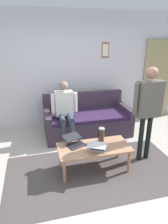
{
  "coord_description": "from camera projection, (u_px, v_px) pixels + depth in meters",
  "views": [
    {
      "loc": [
        0.88,
        2.69,
        2.19
      ],
      "look_at": [
        -0.0,
        -0.82,
        0.8
      ],
      "focal_mm": 33.03,
      "sensor_mm": 36.0,
      "label": 1
    }
  ],
  "objects": [
    {
      "name": "ground_plane",
      "position": [
        96.0,
        174.0,
        3.42
      ],
      "size": [
        7.68,
        7.68,
        0.0
      ],
      "primitive_type": "plane",
      "color": "#BAB0A5"
    },
    {
      "name": "area_rug",
      "position": [
        95.0,
        172.0,
        3.47
      ],
      "size": [
        2.93,
        1.56,
        0.01
      ],
      "primitive_type": "cube",
      "color": "#4A4342",
      "rests_on": "ground_plane"
    },
    {
      "name": "back_wall",
      "position": [
        70.0,
        71.0,
        4.93
      ],
      "size": [
        7.04,
        0.11,
        2.7
      ],
      "color": "silver",
      "rests_on": "ground_plane"
    },
    {
      "name": "interior_door",
      "position": [
        157.0,
        80.0,
        5.5
      ],
      "size": [
        0.82,
        0.09,
        2.05
      ],
      "color": "tan",
      "rests_on": "ground_plane"
    },
    {
      "name": "couch",
      "position": [
        87.0,
        120.0,
        4.76
      ],
      "size": [
        1.91,
        0.93,
        0.88
      ],
      "color": "#3C2E3D",
      "rests_on": "ground_plane"
    },
    {
      "name": "coffee_table",
      "position": [
        94.0,
        149.0,
        3.42
      ],
      "size": [
        1.2,
        0.56,
        0.43
      ],
      "color": "#A97A5A",
      "rests_on": "ground_plane"
    },
    {
      "name": "laptop_left",
      "position": [
        98.0,
        147.0,
        3.31
      ],
      "size": [
        0.42,
        0.45,
        0.13
      ],
      "color": "silver",
      "rests_on": "coffee_table"
    },
    {
      "name": "laptop_center",
      "position": [
        75.0,
        142.0,
        3.46
      ],
      "size": [
        0.4,
        0.42,
        0.14
      ],
      "color": "#28282D",
      "rests_on": "coffee_table"
    },
    {
      "name": "french_press",
      "position": [
        101.0,
        134.0,
        3.55
      ],
      "size": [
        0.12,
        0.1,
        0.27
      ],
      "color": "#4C3323",
      "rests_on": "coffee_table"
    },
    {
      "name": "person_standing",
      "position": [
        149.0,
        103.0,
        3.46
      ],
      "size": [
        0.59,
        0.22,
        1.69
      ],
      "color": "black",
      "rests_on": "ground_plane"
    },
    {
      "name": "person_seated",
      "position": [
        65.0,
        108.0,
        4.28
      ],
      "size": [
        0.55,
        0.51,
        1.28
      ],
      "color": "#323C46",
      "rests_on": "ground_plane"
    }
  ]
}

